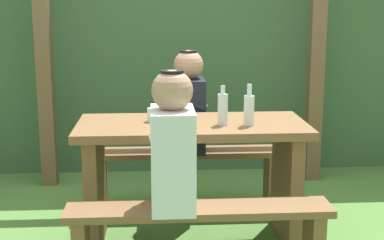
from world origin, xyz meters
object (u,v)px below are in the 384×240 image
Objects in this scene: bench_near at (199,229)px; cell_phone at (159,126)px; person_white_shirt at (173,145)px; bottle_left at (249,109)px; bench_far at (187,167)px; drinking_glass at (153,115)px; bottle_right at (223,108)px; picnic_table at (192,162)px; person_black_coat at (189,105)px.

cell_phone reaches higher than bench_near.
person_white_shirt is at bearing -103.65° from cell_phone.
bottle_left is (0.47, 0.47, 0.09)m from person_white_shirt.
drinking_glass is at bearing -114.75° from bench_far.
bottle_left is 0.16m from bottle_right.
picnic_table reaches higher than bench_far.
person_white_shirt is 0.47m from cell_phone.
bottle_left is at bearing 45.14° from person_white_shirt.
cell_phone is at bearing -179.43° from bottle_left.
bench_near is 0.69m from cell_phone.
bench_far is at bearing 90.00° from bench_near.
person_black_coat reaches higher than drinking_glass.
cell_phone is at bearing -174.85° from bottle_right.
person_white_shirt is at bearing -103.47° from picnic_table.
picnic_table is 1.00× the size of bench_near.
cell_phone is at bearing 97.99° from person_white_shirt.
person_white_shirt is 3.05× the size of bottle_right.
bench_near is at bearing -109.61° from bottle_right.
bottle_left is at bearing -15.91° from picnic_table.
picnic_table is at bearing -90.00° from bench_far.
bottle_right is (0.17, -0.63, 0.09)m from person_black_coat.
person_black_coat is (0.01, 1.14, 0.46)m from bench_near.
cell_phone is at bearing -153.48° from picnic_table.
drinking_glass is at bearing 168.15° from picnic_table.
bench_near is 0.48m from person_white_shirt.
cell_phone is (-0.20, -0.67, 0.46)m from bench_far.
bottle_left reaches higher than drinking_glass.
bottle_left is at bearing -10.66° from bottle_right.
drinking_glass is (-0.24, -0.52, 0.50)m from bench_far.
picnic_table is 0.64m from person_white_shirt.
drinking_glass is at bearing 165.77° from bottle_left.
bottle_left is at bearing 54.92° from bench_near.
bottle_right reaches higher than picnic_table.
bench_near is at bearing -90.00° from bench_far.
person_white_shirt is at bearing -97.46° from person_black_coat.
cell_phone is (-0.07, 0.47, -0.00)m from person_white_shirt.
bottle_right is 0.39m from cell_phone.
person_white_shirt is 0.63m from drinking_glass.
person_white_shirt is at bearing 178.60° from bench_near.
bench_near is 1.23m from person_black_coat.
bottle_right is 1.69× the size of cell_phone.
bottle_right is at bearing 70.39° from bench_near.
picnic_table is 0.61m from bench_near.
person_black_coat reaches higher than bottle_right.
drinking_glass is 0.44m from bottle_right.
picnic_table is at bearing 164.09° from bottle_left.
bottle_right is at bearing 169.34° from bottle_left.
cell_phone is at bearing -106.70° from bench_far.
person_white_shirt reaches higher than bottle_right.
bench_far is at bearing 165.32° from person_black_coat.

